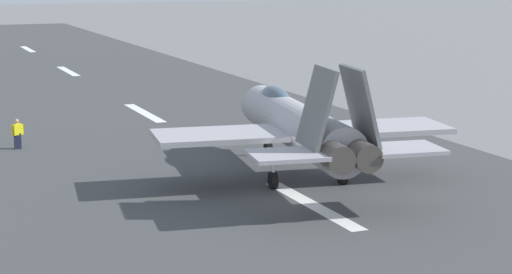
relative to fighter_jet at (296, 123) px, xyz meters
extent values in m
plane|color=slate|center=(-3.97, 1.49, -2.50)|extent=(400.00, 400.00, 0.00)
cube|color=#3E4041|center=(-3.97, 1.49, -2.49)|extent=(240.00, 26.00, 0.02)
cube|color=white|center=(-4.84, 1.49, -2.48)|extent=(8.00, 0.70, 0.00)
cube|color=white|center=(20.31, 1.49, -2.48)|extent=(8.00, 0.70, 0.00)
cube|color=white|center=(46.11, 1.49, -2.48)|extent=(8.00, 0.70, 0.00)
cube|color=white|center=(70.04, 1.49, -2.48)|extent=(8.00, 0.70, 0.00)
cylinder|color=#A3A1A7|center=(-0.17, 0.02, -0.07)|extent=(13.05, 3.89, 2.06)
cone|color=#A3A1A7|center=(7.68, -1.11, -0.07)|extent=(3.19, 2.16, 1.75)
ellipsoid|color=#3F5160|center=(3.43, -0.50, 0.71)|extent=(3.72, 1.61, 1.10)
cylinder|color=#47423D|center=(-6.63, 1.52, -0.07)|extent=(2.34, 1.40, 1.10)
cylinder|color=#47423D|center=(-6.79, 0.43, -0.07)|extent=(2.34, 1.40, 1.10)
cube|color=#A3A1A7|center=(-0.61, 3.96, -0.17)|extent=(4.17, 6.03, 0.24)
cube|color=#A3A1A7|center=(-1.71, -3.62, -0.17)|extent=(4.17, 6.03, 0.24)
cube|color=#A3A1A7|center=(-6.36, 3.35, 0.03)|extent=(2.78, 3.12, 0.16)
cube|color=#A3A1A7|center=(-7.05, -1.40, 0.03)|extent=(2.78, 3.12, 0.16)
cube|color=#5E6062|center=(-5.60, 1.72, 1.63)|extent=(2.71, 1.31, 3.14)
cube|color=#5E6062|center=(-5.86, -0.06, 1.63)|extent=(2.71, 1.31, 3.14)
cylinder|color=silver|center=(4.74, -0.69, -1.80)|extent=(0.18, 0.18, 1.40)
cylinder|color=black|center=(4.74, -0.69, -2.12)|extent=(0.80, 0.41, 0.76)
cylinder|color=silver|center=(-1.72, 1.87, -1.80)|extent=(0.18, 0.18, 1.40)
cylinder|color=black|center=(-1.72, 1.87, -2.12)|extent=(0.80, 0.41, 0.76)
cylinder|color=silver|center=(-2.18, -1.30, -1.80)|extent=(0.18, 0.18, 1.40)
cylinder|color=black|center=(-2.18, -1.30, -2.12)|extent=(0.80, 0.41, 0.76)
cube|color=#1E2338|center=(11.40, 10.91, -2.07)|extent=(0.24, 0.36, 0.86)
cube|color=yellow|center=(11.40, 10.91, -1.43)|extent=(0.41, 0.51, 0.59)
sphere|color=tan|center=(11.40, 10.91, -0.98)|extent=(0.22, 0.22, 0.22)
cylinder|color=yellow|center=(11.49, 10.62, -1.47)|extent=(0.10, 0.10, 0.55)
cylinder|color=yellow|center=(11.30, 11.19, -1.47)|extent=(0.10, 0.10, 0.55)
camera|label=1|loc=(-36.74, 17.25, 7.10)|focal=63.33mm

